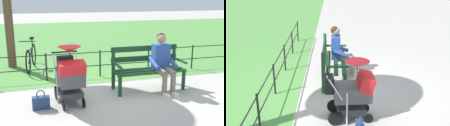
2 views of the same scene
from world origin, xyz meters
The scene contains 5 objects.
ground_plane centered at (0.00, 0.00, 0.00)m, with size 60.00×60.00×0.00m, color #ADA89E.
park_bench centered at (-0.79, -0.12, 0.53)m, with size 1.60×0.61×0.96m.
person_on_bench centered at (-1.05, 0.11, 0.68)m, with size 0.53×0.74×1.28m.
stroller centered at (1.00, 0.31, 0.59)m, with size 0.56×0.92×1.15m.
park_fence centered at (-0.28, -1.34, 0.42)m, with size 8.21×0.04×0.70m.
Camera 2 is at (5.73, 0.01, 2.95)m, focal length 46.18 mm.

